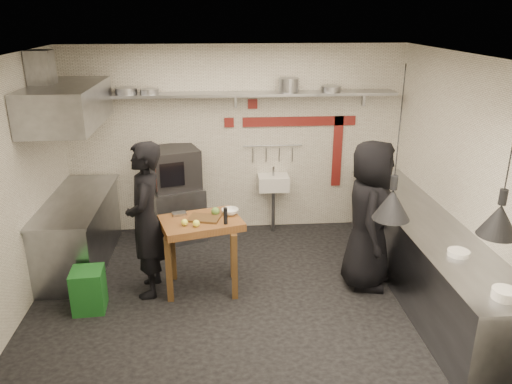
{
  "coord_description": "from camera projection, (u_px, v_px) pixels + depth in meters",
  "views": [
    {
      "loc": [
        -0.27,
        -5.19,
        3.23
      ],
      "look_at": [
        0.16,
        0.3,
        1.23
      ],
      "focal_mm": 35.0,
      "sensor_mm": 36.0,
      "label": 1
    }
  ],
  "objects": [
    {
      "name": "floor",
      "position": [
        245.0,
        297.0,
        5.99
      ],
      "size": [
        5.0,
        5.0,
        0.0
      ],
      "primitive_type": "plane",
      "color": "black",
      "rests_on": "ground"
    },
    {
      "name": "ceiling",
      "position": [
        243.0,
        56.0,
        5.03
      ],
      "size": [
        5.0,
        5.0,
        0.0
      ],
      "primitive_type": "plane",
      "color": "beige",
      "rests_on": "floor"
    },
    {
      "name": "wall_back",
      "position": [
        236.0,
        141.0,
        7.48
      ],
      "size": [
        5.0,
        0.04,
        2.8
      ],
      "primitive_type": "cube",
      "color": "white",
      "rests_on": "floor"
    },
    {
      "name": "wall_front",
      "position": [
        260.0,
        285.0,
        3.55
      ],
      "size": [
        5.0,
        0.04,
        2.8
      ],
      "primitive_type": "cube",
      "color": "white",
      "rests_on": "floor"
    },
    {
      "name": "wall_left",
      "position": [
        11.0,
        193.0,
        5.33
      ],
      "size": [
        0.04,
        4.2,
        2.8
      ],
      "primitive_type": "cube",
      "color": "white",
      "rests_on": "floor"
    },
    {
      "name": "wall_right",
      "position": [
        462.0,
        181.0,
        5.7
      ],
      "size": [
        0.04,
        4.2,
        2.8
      ],
      "primitive_type": "cube",
      "color": "white",
      "rests_on": "floor"
    },
    {
      "name": "red_band_horiz",
      "position": [
        299.0,
        121.0,
        7.44
      ],
      "size": [
        1.7,
        0.02,
        0.14
      ],
      "primitive_type": "cube",
      "color": "maroon",
      "rests_on": "wall_back"
    },
    {
      "name": "red_band_vert",
      "position": [
        337.0,
        152.0,
        7.65
      ],
      "size": [
        0.14,
        0.02,
        1.1
      ],
      "primitive_type": "cube",
      "color": "maroon",
      "rests_on": "wall_back"
    },
    {
      "name": "red_tile_a",
      "position": [
        253.0,
        104.0,
        7.29
      ],
      "size": [
        0.14,
        0.02,
        0.14
      ],
      "primitive_type": "cube",
      "color": "maroon",
      "rests_on": "wall_back"
    },
    {
      "name": "red_tile_b",
      "position": [
        229.0,
        123.0,
        7.36
      ],
      "size": [
        0.14,
        0.02,
        0.14
      ],
      "primitive_type": "cube",
      "color": "maroon",
      "rests_on": "wall_back"
    },
    {
      "name": "back_shelf",
      "position": [
        236.0,
        94.0,
        7.07
      ],
      "size": [
        4.6,
        0.34,
        0.04
      ],
      "primitive_type": "cube",
      "color": "gray",
      "rests_on": "wall_back"
    },
    {
      "name": "shelf_bracket_left",
      "position": [
        102.0,
        101.0,
        7.1
      ],
      "size": [
        0.04,
        0.06,
        0.24
      ],
      "primitive_type": "cube",
      "color": "gray",
      "rests_on": "wall_back"
    },
    {
      "name": "shelf_bracket_mid",
      "position": [
        236.0,
        99.0,
        7.24
      ],
      "size": [
        0.04,
        0.06,
        0.24
      ],
      "primitive_type": "cube",
      "color": "gray",
      "rests_on": "wall_back"
    },
    {
      "name": "shelf_bracket_right",
      "position": [
        364.0,
        98.0,
        7.38
      ],
      "size": [
        0.04,
        0.06,
        0.24
      ],
      "primitive_type": "cube",
      "color": "gray",
      "rests_on": "wall_back"
    },
    {
      "name": "pan_far_left",
      "position": [
        126.0,
        91.0,
        6.93
      ],
      "size": [
        0.32,
        0.32,
        0.09
      ],
      "primitive_type": "cylinder",
      "rotation": [
        0.0,
        0.0,
        0.04
      ],
      "color": "gray",
      "rests_on": "back_shelf"
    },
    {
      "name": "pan_mid_left",
      "position": [
        150.0,
        91.0,
        6.96
      ],
      "size": [
        0.34,
        0.34,
        0.07
      ],
      "primitive_type": "cylinder",
      "rotation": [
        0.0,
        0.0,
        0.35
      ],
      "color": "gray",
      "rests_on": "back_shelf"
    },
    {
      "name": "stock_pot",
      "position": [
        289.0,
        85.0,
        7.08
      ],
      "size": [
        0.32,
        0.32,
        0.2
      ],
      "primitive_type": "cylinder",
      "rotation": [
        0.0,
        0.0,
        0.14
      ],
      "color": "gray",
      "rests_on": "back_shelf"
    },
    {
      "name": "pan_right",
      "position": [
        331.0,
        89.0,
        7.15
      ],
      "size": [
        0.33,
        0.33,
        0.08
      ],
      "primitive_type": "cylinder",
      "rotation": [
        0.0,
        0.0,
        -0.19
      ],
      "color": "gray",
      "rests_on": "back_shelf"
    },
    {
      "name": "oven_stand",
      "position": [
        177.0,
        212.0,
        7.44
      ],
      "size": [
        0.9,
        0.86,
        0.8
      ],
      "primitive_type": "cube",
      "rotation": [
        0.0,
        0.0,
        0.32
      ],
      "color": "gray",
      "rests_on": "floor"
    },
    {
      "name": "combi_oven",
      "position": [
        174.0,
        168.0,
        7.23
      ],
      "size": [
        0.82,
        0.79,
        0.58
      ],
      "primitive_type": "cube",
      "rotation": [
        0.0,
        0.0,
        0.32
      ],
      "color": "black",
      "rests_on": "oven_stand"
    },
    {
      "name": "oven_door",
      "position": [
        175.0,
        174.0,
        6.96
      ],
      "size": [
        0.51,
        0.2,
        0.46
      ],
      "primitive_type": "cube",
      "rotation": [
        0.0,
        0.0,
        0.32
      ],
      "color": "maroon",
      "rests_on": "combi_oven"
    },
    {
      "name": "oven_glass",
      "position": [
        172.0,
        175.0,
        6.92
      ],
      "size": [
        0.33,
        0.12,
        0.34
      ],
      "primitive_type": "cube",
      "rotation": [
        0.0,
        0.0,
        0.32
      ],
      "color": "black",
      "rests_on": "oven_door"
    },
    {
      "name": "hand_sink",
      "position": [
        273.0,
        183.0,
        7.57
      ],
      "size": [
        0.46,
        0.34,
        0.22
      ],
      "primitive_type": "cube",
      "color": "white",
      "rests_on": "wall_back"
    },
    {
      "name": "sink_tap",
      "position": [
        273.0,
        171.0,
        7.5
      ],
      "size": [
        0.03,
        0.03,
        0.14
      ],
      "primitive_type": "cylinder",
      "color": "gray",
      "rests_on": "hand_sink"
    },
    {
      "name": "sink_drain",
      "position": [
        273.0,
        210.0,
        7.68
      ],
      "size": [
        0.06,
        0.06,
        0.66
      ],
      "primitive_type": "cylinder",
      "color": "gray",
      "rests_on": "floor"
    },
    {
      "name": "utensil_rail",
      "position": [
        273.0,
        146.0,
        7.51
      ],
      "size": [
        0.9,
        0.02,
        0.02
      ],
      "primitive_type": "cylinder",
      "rotation": [
        0.0,
        1.57,
        0.0
      ],
      "color": "gray",
      "rests_on": "wall_back"
    },
    {
      "name": "counter_right",
      "position": [
        423.0,
        257.0,
        6.0
      ],
      "size": [
        0.7,
        3.8,
        0.9
      ],
      "primitive_type": "cube",
      "color": "gray",
      "rests_on": "floor"
    },
    {
      "name": "counter_right_top",
      "position": [
        427.0,
        221.0,
        5.84
      ],
      "size": [
        0.76,
        3.9,
        0.03
      ],
      "primitive_type": "cube",
      "color": "gray",
      "rests_on": "counter_right"
    },
    {
      "name": "plate_stack",
      "position": [
        505.0,
        294.0,
        4.23
      ],
      "size": [
        0.22,
        0.22,
        0.09
      ],
      "primitive_type": "cylinder",
      "rotation": [
        0.0,
        0.0,
        -0.03
      ],
      "color": "white",
      "rests_on": "counter_right_top"
    },
    {
      "name": "small_bowl_right",
      "position": [
        459.0,
        253.0,
        4.99
      ],
      "size": [
        0.26,
        0.26,
        0.05
      ],
      "primitive_type": "cylinder",
      "rotation": [
        0.0,
        0.0,
        0.24
      ],
      "color": "white",
      "rests_on": "counter_right_top"
    },
    {
      "name": "counter_left",
      "position": [
        80.0,
        232.0,
        6.66
      ],
      "size": [
        0.7,
        1.9,
        0.9
      ],
      "primitive_type": "cube",
      "color": "gray",
      "rests_on": "floor"
    },
    {
      "name": "counter_left_top",
      "position": [
        75.0,
        200.0,
        6.5
      ],
      "size": [
        0.76,
        2.0,
        0.03
      ],
      "primitive_type": "cube",
      "color": "gray",
      "rests_on": "counter_left"
    },
    {
      "name": "extractor_hood",
      "position": [
        67.0,
        105.0,
        6.09
      ],
      "size": [
        0.78,
        1.6,
        0.5
      ],
      "primitive_type": "cube",
      "color": "gray",
      "rests_on": "ceiling"
    },
    {
      "name": "hood_duct",
      "position": [
        41.0,
        72.0,
        5.93
      ],
      "size": [
        0.28,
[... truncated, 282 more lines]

